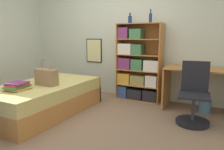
% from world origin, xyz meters
% --- Properties ---
extents(ground_plane, '(14.00, 14.00, 0.00)m').
position_xyz_m(ground_plane, '(0.00, 0.00, 0.00)').
color(ground_plane, '#84664C').
extents(wall_back, '(10.00, 0.09, 2.60)m').
position_xyz_m(wall_back, '(-0.00, 1.74, 1.30)').
color(wall_back, beige).
rests_on(wall_back, ground_plane).
extents(bed, '(1.13, 2.03, 0.52)m').
position_xyz_m(bed, '(-0.65, 0.02, 0.26)').
color(bed, '#B77538').
rests_on(bed, ground_plane).
extents(handbag, '(0.38, 0.18, 0.45)m').
position_xyz_m(handbag, '(-0.51, -0.04, 0.66)').
color(handbag, '#93704C').
rests_on(handbag, bed).
extents(book_stack_on_bed, '(0.32, 0.38, 0.12)m').
position_xyz_m(book_stack_on_bed, '(-0.68, -0.49, 0.58)').
color(book_stack_on_bed, '#99894C').
rests_on(book_stack_on_bed, bed).
extents(bookcase, '(0.92, 0.34, 1.59)m').
position_xyz_m(bookcase, '(0.51, 1.51, 0.69)').
color(bookcase, '#B77538').
rests_on(bookcase, ground_plane).
extents(bottle_green, '(0.08, 0.08, 0.21)m').
position_xyz_m(bottle_green, '(0.33, 1.51, 1.67)').
color(bottle_green, navy).
rests_on(bottle_green, bookcase).
extents(bottle_brown, '(0.06, 0.06, 0.26)m').
position_xyz_m(bottle_brown, '(0.77, 1.48, 1.69)').
color(bottle_brown, navy).
rests_on(bottle_brown, bookcase).
extents(desk, '(1.40, 0.64, 0.78)m').
position_xyz_m(desk, '(1.85, 1.37, 0.55)').
color(desk, '#B77538').
rests_on(desk, ground_plane).
extents(desk_chair, '(0.51, 0.51, 0.96)m').
position_xyz_m(desk_chair, '(1.75, 0.73, 0.30)').
color(desk_chair, black).
rests_on(desk_chair, ground_plane).
extents(waste_bin, '(0.21, 0.21, 0.24)m').
position_xyz_m(waste_bin, '(1.88, 1.30, 0.12)').
color(waste_bin, slate).
rests_on(waste_bin, ground_plane).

